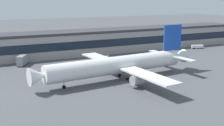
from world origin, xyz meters
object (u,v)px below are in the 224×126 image
(airliner, at_px, (119,65))
(catering_truck, at_px, (22,60))
(baggage_tug, at_px, (105,58))
(traffic_cone_0, at_px, (114,86))
(belt_loader, at_px, (197,47))

(airliner, height_order, catering_truck, airliner)
(baggage_tug, xyz_separation_m, traffic_cone_0, (-13.76, -36.70, -0.79))
(baggage_tug, bearing_deg, traffic_cone_0, -110.55)
(belt_loader, height_order, traffic_cone_0, belt_loader)
(airliner, xyz_separation_m, catering_truck, (-26.34, 35.70, -2.79))
(baggage_tug, bearing_deg, catering_truck, 170.05)
(airliner, bearing_deg, belt_loader, 28.06)
(airliner, distance_m, baggage_tug, 31.03)
(airliner, relative_size, baggage_tug, 15.16)
(belt_loader, height_order, baggage_tug, belt_loader)
(belt_loader, xyz_separation_m, traffic_cone_0, (-71.26, -42.18, -0.86))
(baggage_tug, bearing_deg, airliner, -105.73)
(catering_truck, height_order, baggage_tug, catering_truck)
(catering_truck, bearing_deg, baggage_tug, -9.95)
(belt_loader, xyz_separation_m, catering_truck, (-92.18, 0.60, 1.14))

